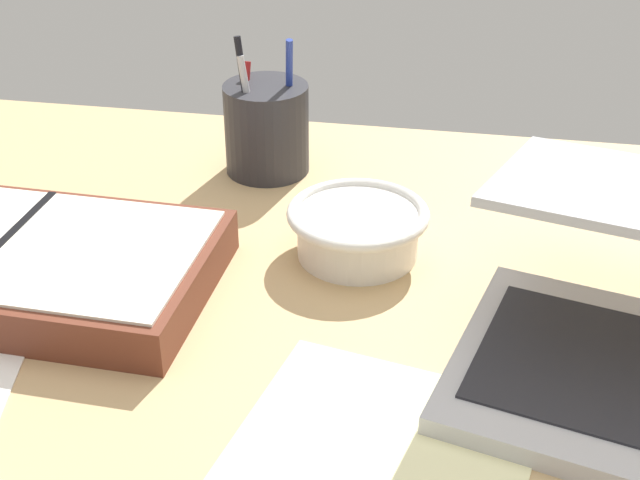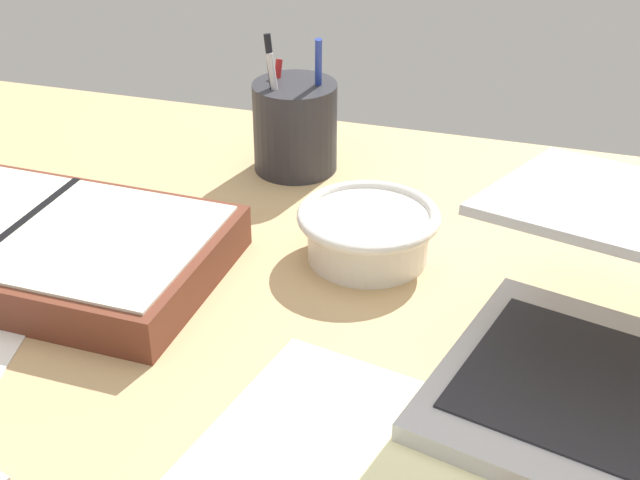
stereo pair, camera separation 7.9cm
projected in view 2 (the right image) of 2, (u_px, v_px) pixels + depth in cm
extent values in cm
cube|color=tan|center=(311.00, 365.00, 76.99)|extent=(140.00, 100.00, 2.00)
cube|color=#B7B7BC|center=(635.00, 413.00, 68.84)|extent=(35.06, 30.14, 1.80)
cube|color=#232328|center=(637.00, 403.00, 68.32)|extent=(29.94, 22.88, 0.24)
cylinder|color=silver|center=(368.00, 236.00, 89.25)|extent=(12.18, 12.18, 4.73)
torus|color=silver|center=(369.00, 216.00, 88.05)|extent=(14.33, 14.33, 1.15)
cylinder|color=#28282D|center=(295.00, 127.00, 105.48)|extent=(9.96, 9.96, 10.71)
cylinder|color=black|center=(275.00, 104.00, 102.24)|extent=(2.91, 2.37, 15.89)
cylinder|color=#233899|center=(318.00, 100.00, 103.86)|extent=(1.61, 3.10, 15.42)
cylinder|color=#B21E1E|center=(274.00, 110.00, 105.54)|extent=(1.17, 4.45, 11.71)
cylinder|color=#B7B7BC|center=(278.00, 113.00, 102.45)|extent=(2.95, 1.87, 13.87)
cube|color=brown|center=(26.00, 244.00, 88.41)|extent=(40.03, 23.05, 4.33)
cube|color=silver|center=(108.00, 239.00, 84.57)|extent=(18.97, 20.29, 0.30)
cube|color=black|center=(22.00, 222.00, 87.15)|extent=(1.49, 19.67, 0.30)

